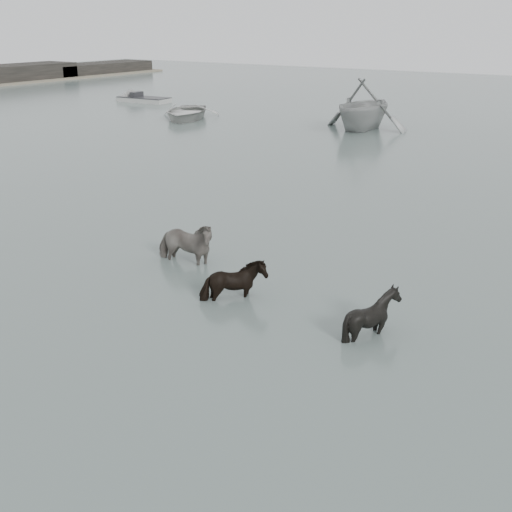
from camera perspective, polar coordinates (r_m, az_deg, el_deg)
name	(u,v)px	position (r m, az deg, el deg)	size (l,w,h in m)	color
ground	(184,317)	(14.09, -6.38, -5.41)	(140.00, 140.00, 0.00)	#4B5954
pony_pinto	(184,236)	(16.84, -6.38, 1.80)	(0.84, 1.84, 1.55)	black
pony_dark	(234,274)	(14.58, -1.97, -1.63)	(1.27, 1.09, 1.28)	black
pony_black	(373,304)	(13.23, 10.35, -4.23)	(1.07, 1.21, 1.33)	black
rowboat_lead	(186,110)	(42.71, -6.26, 12.75)	(3.77, 5.27, 1.09)	beige
rowboat_trail	(364,103)	(38.63, 9.58, 13.29)	(5.04, 5.84, 3.08)	#9C9F9D
skiff_outer	(144,97)	(52.13, -9.95, 13.74)	(5.82, 1.60, 0.75)	#A9AAA5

